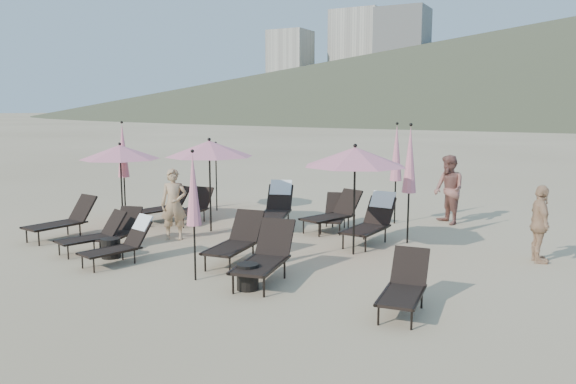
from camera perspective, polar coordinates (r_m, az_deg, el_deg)
The scene contains 28 objects.
ground at distance 11.40m, azimuth -7.76°, elevation -7.82°, with size 800.00×800.00×0.00m, color #D6BA8C.
hotel_skyline at distance 298.15m, azimuth 8.49°, elevation 12.38°, with size 109.00×82.00×55.00m.
lounger_0 at distance 14.95m, azimuth -21.85°, elevation -2.61°, with size 0.92×1.82×1.00m.
lounger_1 at distance 13.58m, azimuth -16.77°, elevation -3.72°, with size 0.94×1.58×0.86m.
lounger_2 at distance 12.16m, azimuth -16.50°, elevation -4.87°, with size 0.90×1.60×0.94m.
lounger_3 at distance 11.75m, azimuth -5.33°, elevation -4.93°, with size 0.86×1.80×1.00m.
lounger_4 at distance 10.44m, azimuth -2.33°, elevation -6.48°, with size 1.00×1.91×1.04m.
lounger_5 at distance 9.14m, azimuth 11.74°, elevation -9.31°, with size 0.75×1.61×0.89m.
lounger_6 at distance 16.46m, azimuth -12.44°, elevation -1.34°, with size 1.02×1.74×0.94m.
lounger_7 at distance 16.04m, azimuth -9.78°, elevation -1.53°, with size 0.71×1.65×0.93m.
lounger_8 at distance 15.24m, azimuth -1.16°, elevation -1.41°, with size 1.24×2.03×1.19m.
lounger_9 at distance 14.97m, azimuth 4.72°, elevation -2.20°, with size 0.98×1.66×0.90m.
lounger_10 at distance 14.79m, azimuth 4.65°, elevation -2.10°, with size 1.22×1.90×1.02m.
lounger_11 at distance 13.57m, azimuth 8.52°, elevation -2.80°, with size 0.83×1.90×1.15m.
lounger_12 at distance 13.30m, azimuth -19.08°, elevation -4.05°, with size 1.01×1.61×0.87m.
umbrella_open_0 at distance 15.80m, azimuth -16.70°, elevation 3.90°, with size 2.13×2.13×2.29m.
umbrella_open_1 at distance 14.57m, azimuth -7.99°, elevation 4.37°, with size 2.27×2.27×2.45m.
umbrella_open_2 at distance 12.16m, azimuth 6.82°, elevation 3.57°, with size 2.27×2.27×2.44m.
umbrella_open_3 at distance 17.62m, azimuth -7.35°, elevation 4.29°, with size 2.02×2.02×2.18m.
umbrella_closed_0 at distance 10.40m, azimuth -9.60°, elevation 0.20°, with size 0.29×0.29×2.45m.
umbrella_closed_1 at distance 13.44m, azimuth 12.27°, elevation 3.17°, with size 0.33×0.33×2.85m.
umbrella_closed_2 at distance 16.94m, azimuth -16.42°, elevation 4.02°, with size 0.33×0.33×2.83m.
umbrella_closed_3 at distance 15.74m, azimuth 10.95°, elevation 3.87°, with size 0.33×0.33×2.82m.
side_table_0 at distance 12.71m, azimuth -17.55°, elevation -5.45°, with size 0.41×0.41×0.42m, color black.
side_table_1 at distance 10.07m, azimuth -4.13°, elevation -8.57°, with size 0.39×0.39×0.46m, color black.
beachgoer_a at distance 13.95m, azimuth -11.52°, elevation -1.24°, with size 0.64×0.42×1.74m, color tan.
beachgoer_b at distance 16.16m, azimuth 16.01°, elevation 0.23°, with size 0.93×0.73×1.92m, color #975C4E.
beachgoer_c at distance 12.76m, azimuth 24.23°, elevation -2.98°, with size 0.95×0.40×1.63m, color tan.
Camera 1 is at (6.43, -8.86, 3.17)m, focal length 35.00 mm.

